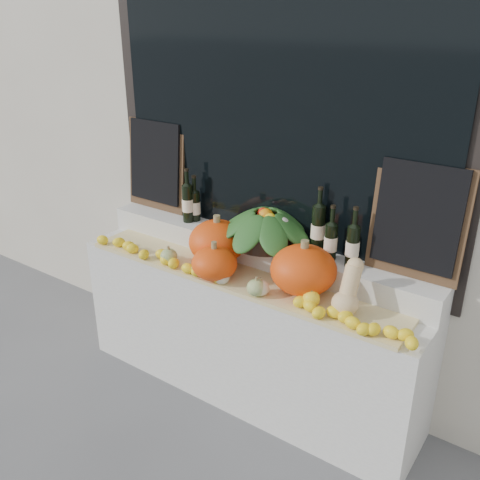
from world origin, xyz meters
name	(u,v)px	position (x,y,z in m)	size (l,w,h in m)	color
storefront_facade	(314,29)	(0.00, 2.25, 2.25)	(7.00, 0.94, 4.50)	beige
display_sill	(247,332)	(0.00, 1.52, 0.44)	(2.30, 0.55, 0.88)	silver
rear_tier	(260,251)	(0.00, 1.68, 0.96)	(2.30, 0.25, 0.16)	silver
straw_bedding	(235,278)	(0.00, 1.40, 0.89)	(2.10, 0.32, 0.03)	tan
pumpkin_left	(217,242)	(-0.21, 1.50, 1.04)	(0.35, 0.35, 0.27)	#F34C0C
pumpkin_right	(303,270)	(0.42, 1.46, 1.04)	(0.37, 0.37, 0.27)	#F34C0C
pumpkin_center	(214,263)	(-0.08, 1.31, 1.00)	(0.27, 0.27, 0.19)	#F34C0C
butternut_squash	(348,291)	(0.71, 1.40, 1.03)	(0.14, 0.21, 0.29)	#E8C088
decorative_gourds	(231,277)	(0.04, 1.29, 0.95)	(1.08, 0.16, 0.14)	#3E7021
lemon_heap	(224,278)	(0.00, 1.29, 0.94)	(2.20, 0.16, 0.06)	yellow
produce_bowl	(266,226)	(0.04, 1.66, 1.15)	(0.65, 0.65, 0.23)	black
wine_bottle_far_left	(188,203)	(-0.57, 1.66, 1.17)	(0.08, 0.08, 0.37)	black
wine_bottle_near_left	(195,205)	(-0.55, 1.70, 1.15)	(0.08, 0.08, 0.31)	black
wine_bottle_tall	(318,229)	(0.37, 1.72, 1.19)	(0.08, 0.08, 0.40)	black
wine_bottle_near_right	(331,241)	(0.47, 1.67, 1.15)	(0.08, 0.08, 0.33)	black
wine_bottle_far_right	(353,246)	(0.61, 1.66, 1.16)	(0.08, 0.08, 0.35)	black
chalkboard_left	(155,164)	(-0.92, 1.74, 1.36)	(0.50, 0.09, 0.62)	#4C331E
chalkboard_right	(418,220)	(0.92, 1.74, 1.36)	(0.50, 0.09, 0.62)	#4C331E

